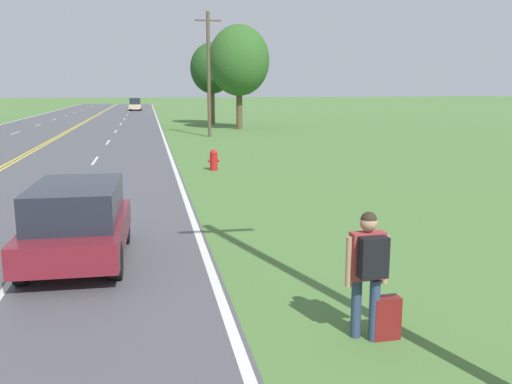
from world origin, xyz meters
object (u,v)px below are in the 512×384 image
(car_maroon_hatchback_approaching, at_px, (77,221))
(tree_behind_sign, at_px, (212,68))
(fire_hydrant, at_px, (214,160))
(suitcase, at_px, (386,318))
(hitchhiker_person, at_px, (368,263))
(tree_right_cluster, at_px, (239,61))
(car_champagne_van_mid_near, at_px, (135,104))

(car_maroon_hatchback_approaching, bearing_deg, tree_behind_sign, 170.98)
(fire_hydrant, xyz_separation_m, car_maroon_hatchback_approaching, (-4.11, -11.64, 0.39))
(suitcase, relative_size, car_maroon_hatchback_approaching, 0.17)
(suitcase, relative_size, tree_behind_sign, 0.09)
(hitchhiker_person, bearing_deg, tree_right_cluster, -8.68)
(suitcase, distance_m, car_maroon_hatchback_approaching, 6.34)
(suitcase, bearing_deg, fire_hydrant, -0.07)
(tree_behind_sign, relative_size, tree_right_cluster, 0.89)
(tree_right_cluster, height_order, car_champagne_van_mid_near, tree_right_cluster)
(tree_right_cluster, distance_m, car_maroon_hatchback_approaching, 35.76)
(tree_behind_sign, bearing_deg, fire_hydrant, -96.75)
(hitchhiker_person, distance_m, fire_hydrant, 16.01)
(suitcase, xyz_separation_m, tree_right_cluster, (4.46, 38.64, 5.31))
(hitchhiker_person, relative_size, car_maroon_hatchback_approaching, 0.47)
(hitchhiker_person, bearing_deg, fire_hydrant, -1.08)
(suitcase, relative_size, fire_hydrant, 0.74)
(suitcase, xyz_separation_m, tree_behind_sign, (3.02, 45.38, 4.91))
(car_maroon_hatchback_approaching, bearing_deg, fire_hydrant, 162.01)
(hitchhiker_person, relative_size, suitcase, 2.76)
(fire_hydrant, distance_m, car_maroon_hatchback_approaching, 12.35)
(hitchhiker_person, relative_size, tree_behind_sign, 0.24)
(tree_right_cluster, bearing_deg, car_maroon_hatchback_approaching, -104.74)
(fire_hydrant, xyz_separation_m, tree_behind_sign, (3.47, 29.37, 4.77))
(suitcase, xyz_separation_m, car_champagne_van_mid_near, (-4.83, 79.11, 0.68))
(tree_right_cluster, xyz_separation_m, car_maroon_hatchback_approaching, (-9.02, -34.27, -4.77))
(tree_right_cluster, distance_m, car_champagne_van_mid_near, 41.77)
(hitchhiker_person, xyz_separation_m, car_maroon_hatchback_approaching, (-4.27, 4.36, -0.27))
(tree_right_cluster, bearing_deg, tree_behind_sign, 102.03)
(tree_behind_sign, relative_size, car_maroon_hatchback_approaching, 1.97)
(hitchhiker_person, xyz_separation_m, car_champagne_van_mid_near, (-4.55, 79.10, -0.12))
(tree_behind_sign, distance_m, car_maroon_hatchback_approaching, 41.93)
(tree_behind_sign, xyz_separation_m, car_champagne_van_mid_near, (-7.85, 33.73, -4.23))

